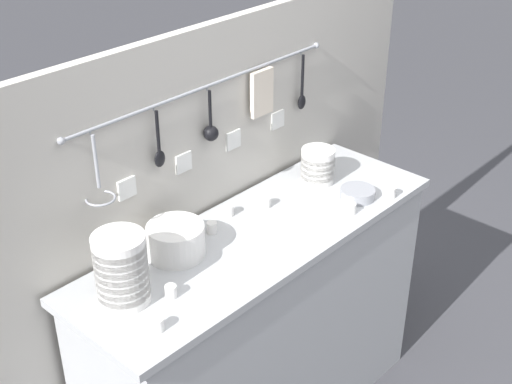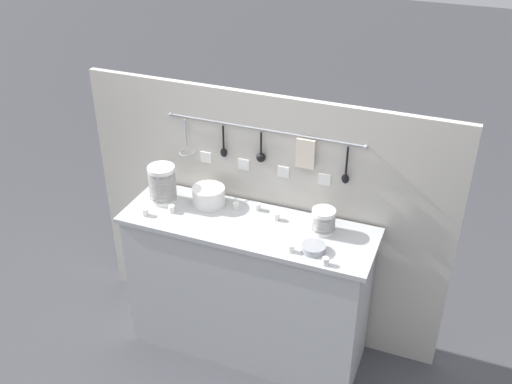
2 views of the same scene
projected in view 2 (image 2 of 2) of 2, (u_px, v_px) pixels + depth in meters
ground_plane at (248, 344)px, 3.94m from camera, size 20.00×20.00×0.00m
counter at (248, 288)px, 3.69m from camera, size 1.50×0.49×0.95m
back_wall at (264, 217)px, 3.73m from camera, size 2.30×0.11×1.65m
bowl_stack_short_front at (162, 184)px, 3.60m from camera, size 0.16×0.16×0.24m
bowl_stack_back_corner at (323, 221)px, 3.34m from camera, size 0.13×0.13×0.14m
plate_stack at (209, 196)px, 3.60m from camera, size 0.20×0.20×0.11m
steel_mixing_bowl at (314, 248)px, 3.21m from camera, size 0.13×0.13×0.04m
cup_front_left at (291, 248)px, 3.21m from camera, size 0.04×0.04×0.04m
cup_centre at (236, 206)px, 3.57m from camera, size 0.04×0.04×0.04m
cup_back_left at (258, 207)px, 3.56m from camera, size 0.04×0.04×0.04m
cup_mid_row at (325, 261)px, 3.11m from camera, size 0.04×0.04×0.04m
cup_beside_plates at (276, 216)px, 3.47m from camera, size 0.04×0.04×0.04m
cup_edge_far at (172, 209)px, 3.54m from camera, size 0.04×0.04×0.04m
cup_front_right at (145, 212)px, 3.51m from camera, size 0.04×0.04×0.04m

